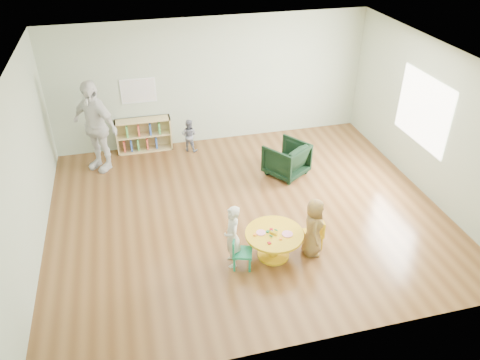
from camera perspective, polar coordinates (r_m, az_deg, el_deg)
The scene contains 11 objects.
room at distance 7.61m, azimuth 0.96°, elevation 7.75°, with size 7.10×7.00×2.80m.
activity_table at distance 7.44m, azimuth 4.17°, elevation -7.32°, with size 0.92×0.92×0.50m.
kid_chair_left at distance 7.25m, azimuth -0.03°, elevation -8.71°, with size 0.37×0.37×0.55m.
kid_chair_right at distance 7.73m, azimuth 9.22°, elevation -6.30°, with size 0.29×0.29×0.53m.
bookshelf at distance 10.63m, azimuth -11.71°, elevation 5.41°, with size 1.20×0.30×0.75m.
alphabet_poster at distance 10.35m, azimuth -12.29°, elevation 10.58°, with size 0.74×0.01×0.54m.
armchair at distance 9.54m, azimuth 5.68°, elevation 2.54°, with size 0.74×0.76×0.69m, color black.
child_left at distance 7.15m, azimuth -0.95°, elevation -6.91°, with size 0.39×0.25×1.07m, color silver.
child_right at distance 7.46m, azimuth 8.95°, elevation -5.72°, with size 0.50×0.32×1.01m, color gold.
toddler at distance 10.44m, azimuth -6.23°, elevation 5.46°, with size 0.36×0.28×0.75m, color #1A2341.
adult_caretaker at distance 9.88m, azimuth -17.28°, elevation 6.30°, with size 1.12×0.47×1.92m, color white.
Camera 1 is at (-1.80, -6.68, 5.05)m, focal length 35.00 mm.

